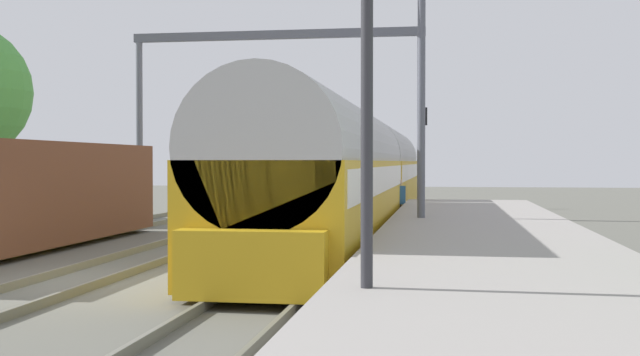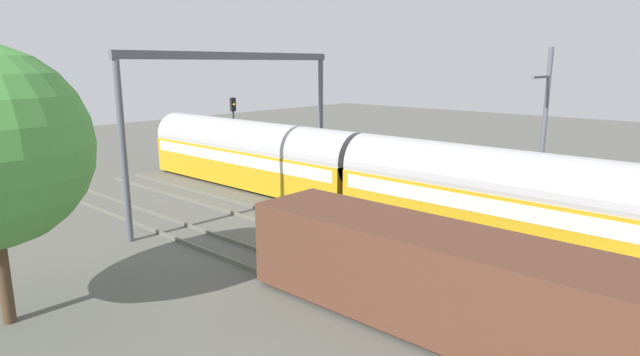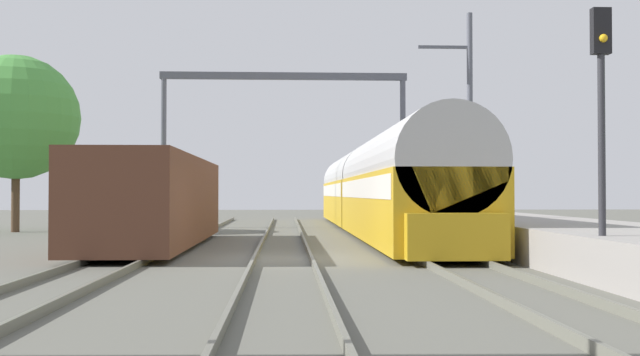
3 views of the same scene
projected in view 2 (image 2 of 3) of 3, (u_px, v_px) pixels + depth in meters
passenger_train at (359, 173)px, 26.06m from camera, size 2.93×32.85×3.82m
freight_car at (454, 284)px, 14.10m from camera, size 2.80×13.00×2.70m
person_crossing at (386, 188)px, 26.83m from camera, size 0.46×0.39×1.73m
railway_signal_far at (234, 125)px, 35.08m from camera, size 0.36×0.30×5.09m
catenary_gantry at (238, 99)px, 25.14m from camera, size 12.52×0.28×7.86m
catenary_pole_east_mid at (543, 140)px, 22.11m from camera, size 1.90×0.20×8.00m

